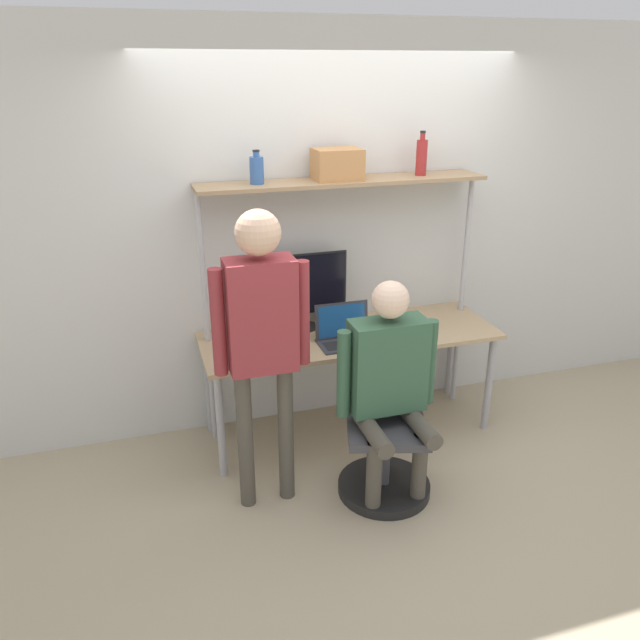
% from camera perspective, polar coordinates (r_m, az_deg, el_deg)
% --- Properties ---
extents(ground_plane, '(12.00, 12.00, 0.00)m').
position_cam_1_polar(ground_plane, '(4.26, 4.23, -12.31)').
color(ground_plane, tan).
extents(wall_back, '(8.00, 0.06, 2.70)m').
position_cam_1_polar(wall_back, '(4.32, 1.24, 8.03)').
color(wall_back, silver).
rests_on(wall_back, ground_plane).
extents(desk, '(1.99, 0.67, 0.74)m').
position_cam_1_polar(desk, '(4.22, 2.74, -2.13)').
color(desk, tan).
rests_on(desk, ground_plane).
extents(shelf_unit, '(1.89, 0.31, 1.74)m').
position_cam_1_polar(shelf_unit, '(4.10, 2.13, 9.75)').
color(shelf_unit, '#997A56').
rests_on(shelf_unit, ground_plane).
extents(monitor, '(0.61, 0.20, 0.52)m').
position_cam_1_polar(monitor, '(4.18, -1.58, 2.97)').
color(monitor, black).
rests_on(monitor, desk).
extents(laptop, '(0.36, 0.24, 0.25)m').
position_cam_1_polar(laptop, '(4.04, 2.22, -1.07)').
color(laptop, '#333338').
rests_on(laptop, desk).
extents(cell_phone, '(0.07, 0.15, 0.01)m').
position_cam_1_polar(cell_phone, '(4.12, 6.52, -1.71)').
color(cell_phone, '#264C8C').
rests_on(cell_phone, desk).
extents(office_chair, '(0.57, 0.57, 0.93)m').
position_cam_1_polar(office_chair, '(3.84, 5.94, -11.49)').
color(office_chair, black).
rests_on(office_chair, ground_plane).
extents(person_seated, '(0.60, 0.46, 1.34)m').
position_cam_1_polar(person_seated, '(3.54, 6.38, -5.05)').
color(person_seated, '#4C473D').
rests_on(person_seated, ground_plane).
extents(person_standing, '(0.53, 0.24, 1.75)m').
position_cam_1_polar(person_standing, '(3.33, -5.37, -0.53)').
color(person_standing, '#4C473D').
rests_on(person_standing, ground_plane).
extents(bottle_blue, '(0.09, 0.09, 0.20)m').
position_cam_1_polar(bottle_blue, '(3.90, -5.81, 13.52)').
color(bottle_blue, '#335999').
rests_on(bottle_blue, shelf_unit).
extents(bottle_red, '(0.07, 0.07, 0.28)m').
position_cam_1_polar(bottle_red, '(4.25, 9.26, 14.53)').
color(bottle_red, maroon).
rests_on(bottle_red, shelf_unit).
extents(storage_box, '(0.30, 0.22, 0.19)m').
position_cam_1_polar(storage_box, '(4.03, 1.58, 14.04)').
color(storage_box, '#B27A47').
rests_on(storage_box, shelf_unit).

